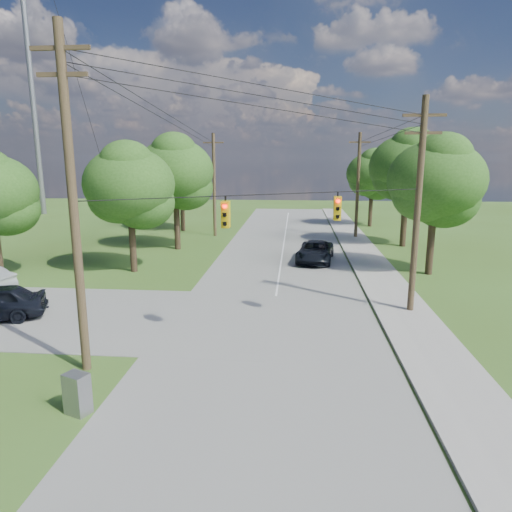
# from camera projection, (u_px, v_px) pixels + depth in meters

# --- Properties ---
(ground) EXTENTS (140.00, 140.00, 0.00)m
(ground) POSITION_uv_depth(u_px,v_px,m) (207.00, 379.00, 16.13)
(ground) COLOR #3B571D
(ground) RESTS_ON ground
(main_road) EXTENTS (10.00, 100.00, 0.03)m
(main_road) POSITION_uv_depth(u_px,v_px,m) (271.00, 329.00, 20.83)
(main_road) COLOR gray
(main_road) RESTS_ON ground
(sidewalk_east) EXTENTS (2.60, 100.00, 0.12)m
(sidewalk_east) POSITION_uv_depth(u_px,v_px,m) (422.00, 333.00, 20.25)
(sidewalk_east) COLOR #9F9B94
(sidewalk_east) RESTS_ON ground
(pole_sw) EXTENTS (2.00, 0.32, 12.00)m
(pole_sw) POSITION_uv_depth(u_px,v_px,m) (73.00, 201.00, 15.60)
(pole_sw) COLOR brown
(pole_sw) RESTS_ON ground
(pole_ne) EXTENTS (2.00, 0.32, 10.50)m
(pole_ne) POSITION_uv_depth(u_px,v_px,m) (418.00, 204.00, 22.01)
(pole_ne) COLOR brown
(pole_ne) RESTS_ON ground
(pole_north_e) EXTENTS (2.00, 0.32, 10.00)m
(pole_north_e) POSITION_uv_depth(u_px,v_px,m) (358.00, 185.00, 43.51)
(pole_north_e) COLOR brown
(pole_north_e) RESTS_ON ground
(pole_north_w) EXTENTS (2.00, 0.32, 10.00)m
(pole_north_w) POSITION_uv_depth(u_px,v_px,m) (214.00, 184.00, 44.69)
(pole_north_w) COLOR brown
(pole_north_w) RESTS_ON ground
(power_lines) EXTENTS (13.93, 29.62, 4.93)m
(power_lines) POSITION_uv_depth(u_px,v_px,m) (270.00, 130.00, 25.31)
(power_lines) COLOR black
(power_lines) RESTS_ON ground
(traffic_signals) EXTENTS (4.91, 3.27, 1.05)m
(traffic_signals) POSITION_uv_depth(u_px,v_px,m) (285.00, 211.00, 19.07)
(traffic_signals) COLOR gold
(traffic_signals) RESTS_ON ground
(radio_mast) EXTENTS (0.70, 0.70, 45.00)m
(radio_mast) POSITION_uv_depth(u_px,v_px,m) (27.00, 41.00, 58.90)
(radio_mast) COLOR gray
(radio_mast) RESTS_ON ground
(tree_w_near) EXTENTS (6.00, 6.00, 8.40)m
(tree_w_near) POSITION_uv_depth(u_px,v_px,m) (129.00, 185.00, 30.17)
(tree_w_near) COLOR #3E2C1F
(tree_w_near) RESTS_ON ground
(tree_w_mid) EXTENTS (6.40, 6.40, 9.22)m
(tree_w_mid) POSITION_uv_depth(u_px,v_px,m) (175.00, 171.00, 37.73)
(tree_w_mid) COLOR #3E2C1F
(tree_w_mid) RESTS_ON ground
(tree_w_far) EXTENTS (6.00, 6.00, 8.73)m
(tree_w_far) POSITION_uv_depth(u_px,v_px,m) (181.00, 172.00, 47.71)
(tree_w_far) COLOR #3E2C1F
(tree_w_far) RESTS_ON ground
(tree_e_near) EXTENTS (6.20, 6.20, 8.81)m
(tree_e_near) POSITION_uv_depth(u_px,v_px,m) (436.00, 180.00, 29.38)
(tree_e_near) COLOR #3E2C1F
(tree_e_near) RESTS_ON ground
(tree_e_mid) EXTENTS (6.60, 6.60, 9.64)m
(tree_e_mid) POSITION_uv_depth(u_px,v_px,m) (408.00, 167.00, 38.93)
(tree_e_mid) COLOR #3E2C1F
(tree_e_mid) RESTS_ON ground
(tree_e_far) EXTENTS (5.80, 5.80, 8.32)m
(tree_e_far) POSITION_uv_depth(u_px,v_px,m) (372.00, 174.00, 50.91)
(tree_e_far) COLOR #3E2C1F
(tree_e_far) RESTS_ON ground
(car_main_north) EXTENTS (3.21, 5.70, 1.50)m
(car_main_north) POSITION_uv_depth(u_px,v_px,m) (315.00, 252.00, 34.17)
(car_main_north) COLOR black
(car_main_north) RESTS_ON main_road
(control_cabinet) EXTENTS (0.86, 0.76, 1.30)m
(control_cabinet) POSITION_uv_depth(u_px,v_px,m) (77.00, 394.00, 13.84)
(control_cabinet) COLOR gray
(control_cabinet) RESTS_ON ground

